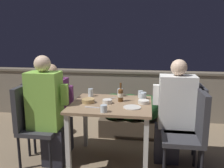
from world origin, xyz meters
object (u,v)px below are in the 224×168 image
(chair_left_near, at_px, (32,118))
(beer_bottle, at_px, (121,94))
(person_green_blouse, at_px, (48,111))
(chair_right_near, at_px, (192,127))
(chair_left_far, at_px, (40,110))
(person_purple_stripe, at_px, (55,109))
(person_white_polo, at_px, (174,112))
(potted_plant, at_px, (35,107))
(chair_right_far, at_px, (191,118))

(chair_left_near, distance_m, beer_bottle, 1.10)
(chair_left_near, height_order, person_green_blouse, person_green_blouse)
(person_green_blouse, xyz_separation_m, chair_right_near, (1.65, -0.00, -0.10))
(chair_left_far, distance_m, person_purple_stripe, 0.21)
(person_white_polo, distance_m, potted_plant, 2.05)
(person_green_blouse, xyz_separation_m, chair_right_far, (1.68, 0.28, -0.10))
(person_purple_stripe, relative_size, beer_bottle, 5.14)
(beer_bottle, bearing_deg, potted_plant, 160.83)
(person_green_blouse, height_order, person_purple_stripe, person_green_blouse)
(chair_left_near, distance_m, person_purple_stripe, 0.35)
(person_white_polo, xyz_separation_m, potted_plant, (-1.99, 0.43, -0.17))
(chair_right_far, relative_size, person_white_polo, 0.76)
(chair_right_near, relative_size, chair_right_far, 1.00)
(person_purple_stripe, height_order, potted_plant, person_purple_stripe)
(chair_right_far, xyz_separation_m, person_white_polo, (-0.21, 0.00, 0.07))
(person_green_blouse, height_order, person_white_polo, person_green_blouse)
(beer_bottle, distance_m, potted_plant, 1.48)
(chair_right_near, relative_size, potted_plant, 1.26)
(person_green_blouse, xyz_separation_m, beer_bottle, (0.83, 0.24, 0.17))
(person_purple_stripe, bearing_deg, chair_left_far, -180.00)
(chair_left_far, bearing_deg, beer_bottle, -3.48)
(person_purple_stripe, distance_m, potted_plant, 0.64)
(person_purple_stripe, distance_m, chair_right_far, 1.72)
(chair_left_near, xyz_separation_m, chair_right_near, (1.85, -0.00, 0.00))
(chair_left_near, height_order, beer_bottle, beer_bottle)
(chair_left_far, height_order, beer_bottle, beer_bottle)
(chair_right_far, relative_size, beer_bottle, 4.17)
(person_white_polo, bearing_deg, person_purple_stripe, 178.97)
(chair_right_near, xyz_separation_m, beer_bottle, (-0.81, 0.24, 0.27))
(chair_right_near, xyz_separation_m, person_white_polo, (-0.17, 0.28, 0.07))
(person_purple_stripe, relative_size, chair_right_far, 1.23)
(person_white_polo, distance_m, beer_bottle, 0.67)
(chair_right_far, bearing_deg, person_purple_stripe, 179.09)
(chair_left_far, height_order, potted_plant, chair_left_far)
(chair_left_far, xyz_separation_m, person_white_polo, (1.72, -0.03, 0.07))
(chair_right_far, height_order, beer_bottle, beer_bottle)
(chair_right_far, bearing_deg, chair_right_near, -97.24)
(person_white_polo, bearing_deg, chair_left_near, -170.51)
(person_green_blouse, distance_m, chair_right_near, 1.65)
(person_green_blouse, bearing_deg, person_white_polo, 10.79)
(chair_left_near, distance_m, chair_right_near, 1.85)
(person_white_polo, relative_size, beer_bottle, 5.50)
(person_purple_stripe, relative_size, person_white_polo, 0.93)
(chair_left_far, relative_size, beer_bottle, 4.17)
(person_green_blouse, bearing_deg, chair_left_near, 180.00)
(person_green_blouse, distance_m, potted_plant, 0.91)
(person_green_blouse, relative_size, beer_bottle, 5.72)
(chair_right_near, height_order, potted_plant, chair_right_near)
(chair_left_near, xyz_separation_m, beer_bottle, (1.04, 0.24, 0.27))
(chair_left_near, height_order, chair_right_far, same)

